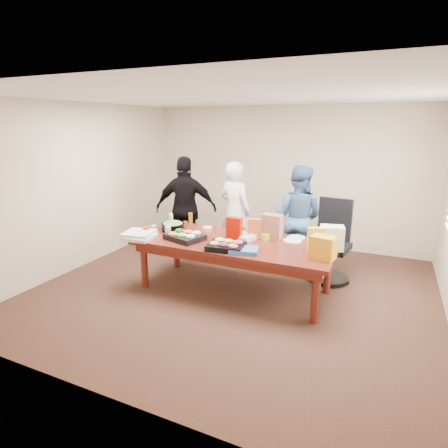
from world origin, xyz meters
The scene contains 36 objects.
floor centered at (0.00, 0.00, -0.01)m, with size 5.50×5.00×0.02m, color #47301E.
ceiling centered at (0.00, 0.00, 2.71)m, with size 5.50×5.00×0.02m, color white.
wall_back centered at (0.00, 2.50, 1.35)m, with size 5.50×0.04×2.70m, color beige.
wall_front centered at (0.00, -2.50, 1.35)m, with size 5.50×0.04×2.70m, color beige.
wall_left centered at (-2.75, 0.00, 1.35)m, with size 0.04×5.00×2.70m, color beige.
conference_table centered at (0.00, 0.00, 0.38)m, with size 2.80×1.20×0.75m, color #4C1C0F.
office_chair centered at (1.20, 0.90, 0.60)m, with size 0.61×0.61×1.20m, color black.
person_center centered at (-0.49, 1.18, 0.87)m, with size 0.64×0.42×1.75m, color white.
person_right centered at (0.59, 1.30, 0.86)m, with size 0.84×0.65×1.72m, color #40618F.
person_left centered at (-1.29, 0.88, 0.91)m, with size 1.07×0.45×1.83m, color black.
veggie_tray centered at (-0.68, -0.23, 0.79)m, with size 0.51×0.40×0.08m, color black.
fruit_tray centered at (0.03, -0.37, 0.79)m, with size 0.48×0.38×0.07m, color black.
sheet_cake centered at (0.06, 0.16, 0.78)m, with size 0.37×0.28×0.07m, color silver.
salad_bowl centered at (-1.08, 0.09, 0.81)m, with size 0.36×0.36×0.12m, color black.
chip_bag_blue centered at (0.29, -0.38, 0.78)m, with size 0.36×0.27×0.05m, color #3166B8.
chip_bag_red centered at (-0.03, 0.07, 0.91)m, with size 0.22×0.09×0.32m, color #A80E00.
chip_bag_yellow centered at (1.12, 0.04, 0.91)m, with size 0.21×0.08×0.32m, color yellow.
chip_bag_orange centered at (0.21, 0.24, 0.90)m, with size 0.19×0.08×0.29m, color #DB5633.
mayo_jar centered at (-0.21, 0.46, 0.81)m, with size 0.08×0.08×0.12m, color silver.
mustard_bottle centered at (0.23, 0.41, 0.83)m, with size 0.06×0.06×0.16m, color #FFA209.
dressing_bottle centered at (-1.00, 0.51, 0.85)m, with size 0.06×0.06×0.20m, color brown.
ranch_bottle centered at (-1.27, 0.34, 0.85)m, with size 0.07×0.07×0.20m, color white.
banana_bunch centered at (0.33, 0.30, 0.79)m, with size 0.25×0.15×0.08m, color yellow.
bread_loaf centered at (-0.15, 0.41, 0.81)m, with size 0.28×0.12×0.11m, color #915B40.
kraft_bag centered at (0.45, 0.32, 0.93)m, with size 0.28×0.16×0.36m, color #965E43.
red_cup centered at (-1.30, -0.29, 0.82)m, with size 0.10×0.10×0.13m, color red.
clear_cup_a centered at (-1.30, -0.11, 0.80)m, with size 0.08×0.08×0.11m, color silver.
clear_cup_b centered at (-1.03, -0.12, 0.81)m, with size 0.09×0.09×0.12m, color silver.
pizza_box_lower centered at (-1.30, -0.46, 0.77)m, with size 0.40×0.40×0.05m, color silver.
pizza_box_upper centered at (-1.32, -0.44, 0.82)m, with size 0.40×0.40×0.05m, color silver.
plate_a centered at (0.75, 0.34, 0.76)m, with size 0.26×0.26×0.02m, color white.
plate_b centered at (0.76, 0.51, 0.76)m, with size 0.25×0.25×0.02m, color beige.
dip_bowl_a centered at (0.15, 0.33, 0.78)m, with size 0.16×0.16×0.06m, color beige.
dip_bowl_b centered at (-0.59, 0.32, 0.78)m, with size 0.14×0.14×0.06m, color beige.
grocery_bag_white centered at (1.30, 0.20, 0.91)m, with size 0.30×0.21×0.32m, color white.
grocery_bag_yellow centered at (1.26, -0.21, 0.90)m, with size 0.29×0.20×0.29m, color orange.
Camera 1 is at (1.92, -4.59, 2.36)m, focal length 29.57 mm.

